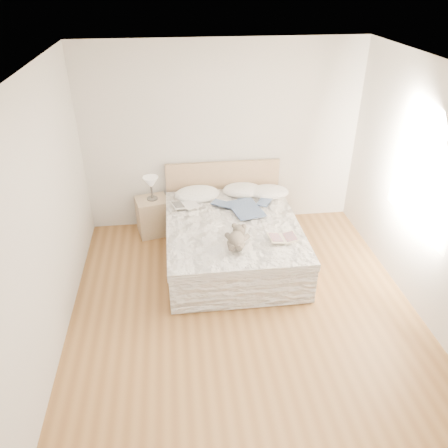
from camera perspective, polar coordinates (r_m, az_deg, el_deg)
The scene contains 17 objects.
floor at distance 5.16m, azimuth 2.79°, elevation -11.83°, with size 4.00×4.50×0.00m, color brown.
ceiling at distance 3.89m, azimuth 3.83°, elevation 18.99°, with size 4.00×4.50×0.00m, color white.
wall_back at distance 6.40m, azimuth -0.22°, elevation 11.20°, with size 4.00×0.02×2.70m, color beige.
wall_front at distance 2.70m, azimuth 11.95°, elevation -22.60°, with size 4.00×0.02×2.70m, color beige.
wall_left at distance 4.50m, azimuth -22.75°, elevation -0.24°, with size 0.02×4.50×2.70m, color beige.
wall_right at distance 5.08m, azimuth 26.06°, elevation 2.55°, with size 0.02×4.50×2.70m, color beige.
window at distance 5.26m, azimuth 24.61°, elevation 5.05°, with size 0.02×1.30×1.10m, color white.
bed at distance 5.91m, azimuth 0.99°, elevation -1.85°, with size 1.72×2.14×1.00m.
nightstand at distance 6.56m, azimuth -9.24°, elevation 1.03°, with size 0.45×0.40×0.56m, color tan.
table_lamp at distance 6.33m, azimuth -9.52°, elevation 5.24°, with size 0.28×0.28×0.35m.
pillow_left at distance 6.33m, azimuth -3.55°, elevation 3.92°, with size 0.66×0.46×0.20m, color white.
pillow_middle at distance 6.44m, azimuth 2.47°, elevation 4.46°, with size 0.59×0.41×0.18m, color white.
pillow_right at distance 6.41m, azimuth 5.89°, elevation 4.18°, with size 0.57×0.40×0.17m, color white.
blouse at distance 5.96m, azimuth 2.86°, elevation 2.02°, with size 0.60×0.64×0.02m, color #334668, non-canonical shape.
photo_book at distance 6.06m, azimuth -5.18°, elevation 2.46°, with size 0.36×0.25×0.03m, color white.
childrens_book at distance 5.36m, azimuth 7.67°, elevation -1.83°, with size 0.35×0.24×0.02m, color #F9EDC8.
teddy_bear at distance 5.16m, azimuth 1.58°, elevation -2.65°, with size 0.26×0.37×0.19m, color #675C50, non-canonical shape.
Camera 1 is at (-0.70, -3.74, 3.48)m, focal length 35.00 mm.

